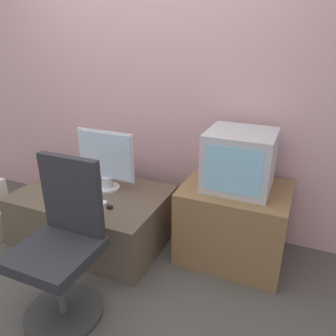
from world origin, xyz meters
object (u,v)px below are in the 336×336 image
at_px(office_chair, 62,250).
at_px(main_monitor, 106,161).
at_px(mouse, 110,207).
at_px(keyboard, 87,201).
at_px(crt_tv, 239,160).

bearing_deg(office_chair, main_monitor, 104.89).
bearing_deg(mouse, office_chair, -87.45).
height_order(keyboard, mouse, mouse).
xyz_separation_m(main_monitor, mouse, (0.20, -0.28, -0.24)).
height_order(mouse, office_chair, office_chair).
distance_m(main_monitor, crt_tv, 1.05).
xyz_separation_m(crt_tv, office_chair, (-0.82, -0.96, -0.36)).
distance_m(keyboard, office_chair, 0.62).
height_order(main_monitor, crt_tv, crt_tv).
relative_size(keyboard, crt_tv, 0.67).
relative_size(mouse, office_chair, 0.06).
distance_m(keyboard, mouse, 0.22).
height_order(keyboard, office_chair, office_chair).
xyz_separation_m(mouse, crt_tv, (0.84, 0.41, 0.36)).
distance_m(crt_tv, office_chair, 1.31).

